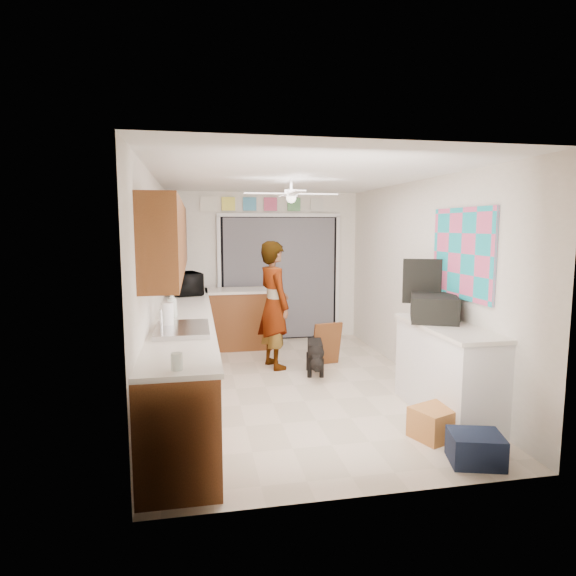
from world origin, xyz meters
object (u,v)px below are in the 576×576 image
cardboard_box (437,422)px  navy_crate (476,448)px  paper_towel_roll (167,316)px  dog (315,355)px  man (274,305)px  microwave (185,284)px  soap_bottle (172,304)px  suitcase (434,308)px

cardboard_box → navy_crate: cardboard_box is taller
paper_towel_roll → dog: size_ratio=0.41×
paper_towel_roll → man: size_ratio=0.15×
microwave → navy_crate: microwave is taller
cardboard_box → dog: size_ratio=0.72×
paper_towel_roll → cardboard_box: paper_towel_roll is taller
microwave → soap_bottle: 1.84m
soap_bottle → man: 1.71m
soap_bottle → suitcase: size_ratio=0.49×
microwave → navy_crate: size_ratio=1.42×
suitcase → dog: size_ratio=0.99×
suitcase → dog: suitcase is taller
soap_bottle → paper_towel_roll: size_ratio=1.18×
soap_bottle → dog: (1.78, 0.68, -0.85)m
soap_bottle → navy_crate: 3.28m
suitcase → navy_crate: (-0.26, -1.27, -0.95)m
navy_crate → microwave: bearing=122.2°
paper_towel_roll → microwave: bearing=86.9°
cardboard_box → man: size_ratio=0.26×
cardboard_box → microwave: bearing=125.5°
paper_towel_roll → suitcase: size_ratio=0.42×
paper_towel_roll → navy_crate: size_ratio=0.63×
dog → navy_crate: bearing=-64.0°
dog → man: bearing=150.1°
soap_bottle → cardboard_box: size_ratio=0.67×
man → dog: man is taller
microwave → man: bearing=-139.8°
navy_crate → man: (-1.18, 3.01, 0.74)m
man → soap_bottle: bearing=114.1°
soap_bottle → suitcase: bearing=-13.3°
suitcase → soap_bottle: bearing=-169.3°
suitcase → paper_towel_roll: bearing=-157.7°
man → cardboard_box: bearing=-171.8°
suitcase → cardboard_box: 1.24m
paper_towel_roll → soap_bottle: bearing=88.0°
soap_bottle → cardboard_box: (2.41, -1.40, -0.95)m
navy_crate → dog: size_ratio=0.66×
soap_bottle → navy_crate: (2.48, -1.92, -0.97)m
suitcase → man: size_ratio=0.36×
navy_crate → man: bearing=111.4°
soap_bottle → man: bearing=40.0°
paper_towel_roll → dog: 2.34m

